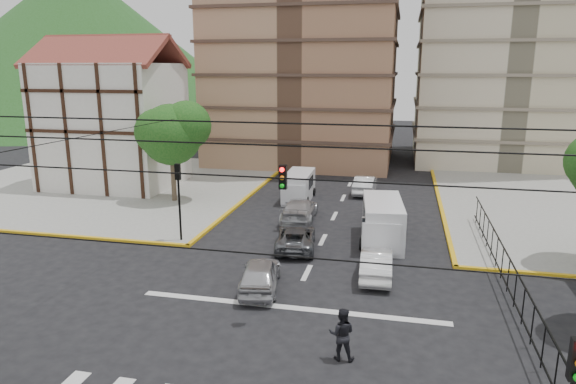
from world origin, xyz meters
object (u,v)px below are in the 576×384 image
(van_right_lane, at_px, (382,224))
(car_white_front_right, at_px, (376,263))
(pedestrian_crosswalk, at_px, (342,334))
(traffic_light_nw, at_px, (179,189))
(car_silver_front_left, at_px, (260,274))
(van_left_lane, at_px, (298,187))

(van_right_lane, xyz_separation_m, car_white_front_right, (-0.04, -4.89, -0.49))
(car_white_front_right, bearing_deg, pedestrian_crosswalk, 81.96)
(traffic_light_nw, distance_m, van_right_lane, 11.54)
(traffic_light_nw, xyz_separation_m, car_silver_front_left, (6.10, -5.11, -2.40))
(van_left_lane, xyz_separation_m, pedestrian_crosswalk, (5.74, -20.66, -0.08))
(van_left_lane, relative_size, car_silver_front_left, 1.12)
(traffic_light_nw, distance_m, pedestrian_crosswalk, 14.52)
(pedestrian_crosswalk, bearing_deg, van_left_lane, -76.67)
(traffic_light_nw, bearing_deg, car_silver_front_left, -39.96)
(pedestrian_crosswalk, bearing_deg, van_right_lane, -95.88)
(van_left_lane, xyz_separation_m, car_silver_front_left, (1.50, -15.81, -0.30))
(car_white_front_right, bearing_deg, van_right_lane, -92.78)
(van_left_lane, height_order, pedestrian_crosswalk, van_left_lane)
(van_right_lane, relative_size, van_left_lane, 1.18)
(van_right_lane, relative_size, car_silver_front_left, 1.32)
(pedestrian_crosswalk, bearing_deg, car_white_front_right, -97.97)
(car_silver_front_left, bearing_deg, car_white_front_right, -162.63)
(van_left_lane, distance_m, pedestrian_crosswalk, 21.44)
(van_left_lane, bearing_deg, van_right_lane, -53.47)
(traffic_light_nw, xyz_separation_m, van_left_lane, (4.60, 10.70, -2.10))
(van_right_lane, bearing_deg, traffic_light_nw, -173.86)
(car_silver_front_left, height_order, pedestrian_crosswalk, pedestrian_crosswalk)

